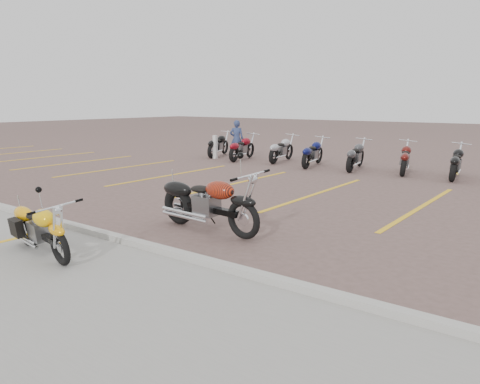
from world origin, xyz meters
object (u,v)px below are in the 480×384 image
(yellow_cruiser, at_px, (43,230))
(bollard, at_px, (215,147))
(flame_cruiser, at_px, (207,205))
(person_a, at_px, (237,139))

(yellow_cruiser, xyz_separation_m, bollard, (-6.03, 11.48, 0.10))
(yellow_cruiser, xyz_separation_m, flame_cruiser, (1.18, 2.63, 0.10))
(flame_cruiser, bearing_deg, bollard, 133.37)
(bollard, bearing_deg, flame_cruiser, -50.82)
(person_a, bearing_deg, flame_cruiser, 94.68)
(flame_cruiser, bearing_deg, yellow_cruiser, -109.87)
(flame_cruiser, height_order, person_a, person_a)
(person_a, bearing_deg, yellow_cruiser, 83.99)
(flame_cruiser, xyz_separation_m, person_a, (-6.56, 9.51, 0.32))
(yellow_cruiser, relative_size, flame_cruiser, 0.80)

